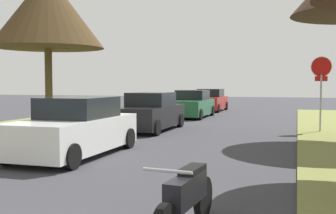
% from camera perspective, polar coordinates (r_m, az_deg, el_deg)
% --- Properties ---
extents(stop_sign_far, '(0.81, 0.28, 2.97)m').
position_cam_1_polar(stop_sign_far, '(17.58, 20.26, 3.84)').
color(stop_sign_far, '#9EA0A5').
rests_on(stop_sign_far, grass_verge_right).
extents(street_tree_left_mid_b, '(4.41, 4.41, 6.28)m').
position_cam_1_polar(street_tree_left_mid_b, '(17.48, -16.19, 12.58)').
color(street_tree_left_mid_b, brown).
rests_on(street_tree_left_mid_b, grass_verge_left).
extents(parked_sedan_white, '(1.94, 4.40, 1.57)m').
position_cam_1_polar(parked_sedan_white, '(11.50, -12.58, -2.94)').
color(parked_sedan_white, white).
rests_on(parked_sedan_white, ground).
extents(parked_sedan_black, '(1.94, 4.40, 1.57)m').
position_cam_1_polar(parked_sedan_black, '(17.34, -2.53, -0.82)').
color(parked_sedan_black, black).
rests_on(parked_sedan_black, ground).
extents(parked_sedan_green, '(1.94, 4.40, 1.57)m').
position_cam_1_polar(parked_sedan_green, '(24.06, 3.30, 0.30)').
color(parked_sedan_green, '#28663D').
rests_on(parked_sedan_green, ground).
extents(parked_sedan_red, '(1.94, 4.40, 1.57)m').
position_cam_1_polar(parked_sedan_red, '(29.82, 5.82, 0.85)').
color(parked_sedan_red, red).
rests_on(parked_sedan_red, ground).
extents(parked_motorcycle, '(0.60, 2.05, 0.97)m').
position_cam_1_polar(parked_motorcycle, '(5.46, 2.57, -12.24)').
color(parked_motorcycle, black).
rests_on(parked_motorcycle, ground).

